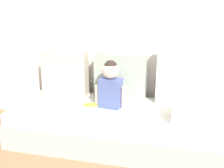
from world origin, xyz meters
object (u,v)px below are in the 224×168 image
object	(u,v)px
throw_pillow_center	(120,76)
folded_blanket	(194,113)
banana	(92,104)
throw_pillow_right	(182,76)
couch	(114,125)
throw_pillow_left	(65,73)
toddler	(111,84)

from	to	relation	value
throw_pillow_center	folded_blanket	bearing A→B (deg)	-28.61
throw_pillow_center	folded_blanket	size ratio (longest dim) A/B	1.37
banana	throw_pillow_right	bearing A→B (deg)	19.12
couch	throw_pillow_right	xyz separation A→B (m)	(0.64, 0.31, 0.47)
throw_pillow_left	banana	size ratio (longest dim) A/B	3.02
throw_pillow_left	folded_blanket	size ratio (longest dim) A/B	1.28
throw_pillow_left	banana	world-z (taller)	throw_pillow_left
folded_blanket	throw_pillow_left	bearing A→B (deg)	163.59
throw_pillow_right	toddler	xyz separation A→B (m)	(-0.68, -0.28, -0.05)
throw_pillow_right	banana	distance (m)	0.96
couch	throw_pillow_left	bearing A→B (deg)	154.33
throw_pillow_center	banana	xyz separation A→B (m)	(-0.23, -0.30, -0.23)
banana	toddler	bearing A→B (deg)	7.46
toddler	couch	bearing A→B (deg)	-35.96
throw_pillow_right	toddler	distance (m)	0.73
throw_pillow_right	banana	xyz separation A→B (m)	(-0.87, -0.30, -0.27)
throw_pillow_left	throw_pillow_right	distance (m)	1.27
throw_pillow_center	throw_pillow_right	size ratio (longest dim) A/B	0.96
couch	folded_blanket	world-z (taller)	folded_blanket
couch	throw_pillow_right	bearing A→B (deg)	25.67
couch	banana	world-z (taller)	banana
couch	folded_blanket	size ratio (longest dim) A/B	5.14
folded_blanket	couch	bearing A→B (deg)	172.26
throw_pillow_left	toddler	world-z (taller)	throw_pillow_left
throw_pillow_left	banana	bearing A→B (deg)	-36.67
folded_blanket	throw_pillow_right	bearing A→B (deg)	105.16
throw_pillow_right	banana	bearing A→B (deg)	-160.88
throw_pillow_left	throw_pillow_center	world-z (taller)	throw_pillow_left
throw_pillow_right	toddler	size ratio (longest dim) A/B	1.20
toddler	folded_blanket	bearing A→B (deg)	-9.46
throw_pillow_left	folded_blanket	distance (m)	1.45
throw_pillow_right	toddler	world-z (taller)	throw_pillow_right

